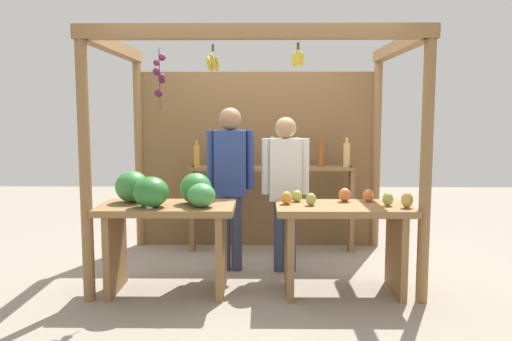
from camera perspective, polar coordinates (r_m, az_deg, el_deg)
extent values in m
plane|color=gray|center=(5.52, 0.03, -10.71)|extent=(12.00, 12.00, 0.00)
cylinder|color=olive|center=(4.60, -18.31, 0.42)|extent=(0.10, 0.10, 2.34)
cylinder|color=olive|center=(4.56, 18.22, 0.37)|extent=(0.10, 0.10, 2.34)
cylinder|color=olive|center=(6.42, -12.78, 2.19)|extent=(0.10, 0.10, 2.34)
cylinder|color=olive|center=(6.39, 13.12, 2.16)|extent=(0.10, 0.10, 2.34)
cube|color=olive|center=(4.37, -0.14, 15.05)|extent=(2.97, 0.12, 0.12)
cube|color=olive|center=(5.53, -15.43, 13.01)|extent=(0.12, 2.01, 0.12)
cube|color=olive|center=(5.49, 15.59, 13.05)|extent=(0.12, 2.01, 0.12)
cube|color=brown|center=(6.28, 0.14, 1.18)|extent=(2.87, 0.04, 2.11)
cylinder|color=brown|center=(4.43, 4.66, 13.49)|extent=(0.02, 0.02, 0.06)
ellipsoid|color=yellow|center=(4.42, 5.11, 12.09)|extent=(0.04, 0.07, 0.12)
ellipsoid|color=yellow|center=(4.45, 5.01, 12.24)|extent=(0.06, 0.06, 0.13)
ellipsoid|color=yellow|center=(4.44, 4.65, 12.06)|extent=(0.08, 0.04, 0.12)
ellipsoid|color=yellow|center=(4.43, 4.38, 11.87)|extent=(0.05, 0.05, 0.12)
ellipsoid|color=yellow|center=(4.41, 4.18, 12.16)|extent=(0.04, 0.06, 0.12)
ellipsoid|color=yellow|center=(4.39, 4.40, 12.02)|extent=(0.05, 0.05, 0.12)
ellipsoid|color=yellow|center=(4.38, 4.63, 12.26)|extent=(0.06, 0.04, 0.12)
ellipsoid|color=yellow|center=(4.40, 4.95, 12.26)|extent=(0.06, 0.06, 0.13)
cylinder|color=brown|center=(4.53, -4.77, 13.33)|extent=(0.02, 0.02, 0.06)
ellipsoid|color=gold|center=(4.51, -4.32, 11.61)|extent=(0.04, 0.09, 0.14)
ellipsoid|color=gold|center=(4.54, -4.69, 11.59)|extent=(0.08, 0.04, 0.14)
ellipsoid|color=gold|center=(4.54, -5.04, 11.94)|extent=(0.06, 0.07, 0.14)
ellipsoid|color=gold|center=(4.50, -5.21, 11.67)|extent=(0.06, 0.08, 0.14)
ellipsoid|color=gold|center=(4.48, -4.72, 11.83)|extent=(0.07, 0.04, 0.14)
cylinder|color=#4C422D|center=(4.81, -10.57, 9.90)|extent=(0.01, 0.01, 0.55)
sphere|color=#601E42|center=(4.85, -10.31, 12.19)|extent=(0.07, 0.07, 0.07)
sphere|color=#601E42|center=(4.81, -10.90, 11.58)|extent=(0.06, 0.06, 0.06)
sphere|color=#601E42|center=(4.84, -10.90, 10.65)|extent=(0.07, 0.07, 0.07)
sphere|color=#511938|center=(4.79, -10.36, 10.11)|extent=(0.06, 0.06, 0.06)
sphere|color=#511938|center=(4.81, -10.33, 9.77)|extent=(0.06, 0.06, 0.06)
sphere|color=#511938|center=(4.79, -10.69, 8.36)|extent=(0.07, 0.07, 0.07)
cube|color=olive|center=(4.72, -9.74, -4.08)|extent=(1.21, 0.64, 0.06)
cube|color=olive|center=(4.92, -15.25, -8.59)|extent=(0.06, 0.58, 0.74)
cube|color=olive|center=(4.75, -3.84, -8.92)|extent=(0.06, 0.58, 0.74)
ellipsoid|color=#38843D|center=(4.89, -13.48, -1.74)|extent=(0.42, 0.42, 0.29)
ellipsoid|color=#38843D|center=(4.72, -6.65, -1.95)|extent=(0.37, 0.37, 0.28)
ellipsoid|color=#429347|center=(4.53, -6.03, -2.73)|extent=(0.29, 0.29, 0.21)
ellipsoid|color=#2D7533|center=(4.59, -11.49, -2.33)|extent=(0.35, 0.35, 0.27)
cylinder|color=white|center=(4.56, -11.68, -3.54)|extent=(0.07, 0.07, 0.09)
cube|color=olive|center=(4.70, 9.62, -4.13)|extent=(1.21, 0.64, 0.06)
cube|color=olive|center=(4.74, 3.68, -8.95)|extent=(0.06, 0.58, 0.74)
cube|color=olive|center=(4.88, 15.20, -8.70)|extent=(0.06, 0.58, 0.74)
ellipsoid|color=#CC7038|center=(4.89, 12.29, -2.70)|extent=(0.13, 0.13, 0.12)
ellipsoid|color=#A8B24C|center=(4.62, 6.08, -3.16)|extent=(0.12, 0.12, 0.11)
ellipsoid|color=#CC7038|center=(4.86, 9.75, -2.66)|extent=(0.16, 0.16, 0.13)
ellipsoid|color=#A8B24C|center=(4.80, 4.53, -2.80)|extent=(0.14, 0.14, 0.11)
ellipsoid|color=gold|center=(4.67, 3.38, -3.02)|extent=(0.11, 0.11, 0.12)
ellipsoid|color=#B79E47|center=(4.65, 16.31, -3.14)|extent=(0.13, 0.13, 0.14)
ellipsoid|color=#A8B24C|center=(4.72, 14.33, -3.07)|extent=(0.11, 0.11, 0.12)
cube|color=olive|center=(6.15, -7.03, -4.19)|extent=(0.05, 0.20, 1.00)
cube|color=olive|center=(6.18, 10.42, -4.19)|extent=(0.05, 0.20, 1.00)
cube|color=olive|center=(6.03, 1.73, 0.25)|extent=(1.87, 0.22, 0.04)
cylinder|color=gold|center=(6.06, -6.54, 1.62)|extent=(0.07, 0.07, 0.25)
cylinder|color=gold|center=(6.05, -6.56, 3.07)|extent=(0.03, 0.03, 0.06)
cylinder|color=#994C1E|center=(6.03, -3.78, 1.66)|extent=(0.08, 0.08, 0.26)
cylinder|color=#994C1E|center=(6.02, -3.79, 3.17)|extent=(0.04, 0.04, 0.06)
cylinder|color=gold|center=(6.01, -1.07, 1.80)|extent=(0.06, 0.06, 0.29)
cylinder|color=gold|center=(6.00, -1.07, 3.45)|extent=(0.03, 0.03, 0.06)
cylinder|color=#D8B266|center=(6.01, 1.78, 1.83)|extent=(0.08, 0.08, 0.29)
cylinder|color=#D8B266|center=(6.00, 1.79, 3.52)|extent=(0.04, 0.04, 0.06)
cylinder|color=silver|center=(6.02, 4.49, 1.79)|extent=(0.07, 0.07, 0.28)
cylinder|color=silver|center=(6.01, 4.51, 3.42)|extent=(0.03, 0.03, 0.06)
cylinder|color=#994C1E|center=(6.05, 7.21, 1.80)|extent=(0.07, 0.07, 0.29)
cylinder|color=#994C1E|center=(6.04, 7.24, 3.46)|extent=(0.03, 0.03, 0.06)
cylinder|color=#D8B266|center=(6.09, 9.95, 1.73)|extent=(0.08, 0.08, 0.28)
cylinder|color=#D8B266|center=(6.08, 9.98, 3.32)|extent=(0.03, 0.03, 0.06)
cylinder|color=#393E5E|center=(5.37, -3.44, -6.87)|extent=(0.11, 0.11, 0.79)
cylinder|color=#393E5E|center=(5.36, -2.15, -6.88)|extent=(0.11, 0.11, 0.79)
cube|color=#2D428C|center=(5.25, -2.84, 0.84)|extent=(0.32, 0.19, 0.66)
cylinder|color=#2D428C|center=(5.26, -5.01, 1.20)|extent=(0.08, 0.08, 0.60)
cylinder|color=#2D428C|center=(5.24, -0.66, 1.20)|extent=(0.08, 0.08, 0.60)
sphere|color=#997051|center=(5.23, -2.87, 5.70)|extent=(0.23, 0.23, 0.23)
cylinder|color=#353E60|center=(5.34, 2.56, -7.19)|extent=(0.11, 0.11, 0.74)
cylinder|color=#353E60|center=(5.34, 3.85, -7.19)|extent=(0.11, 0.11, 0.74)
cube|color=white|center=(5.22, 3.25, 0.11)|extent=(0.32, 0.19, 0.63)
cylinder|color=white|center=(5.22, 1.06, 0.46)|extent=(0.08, 0.08, 0.56)
cylinder|color=white|center=(5.23, 5.44, 0.45)|extent=(0.08, 0.08, 0.56)
sphere|color=tan|center=(5.20, 3.28, 4.72)|extent=(0.21, 0.21, 0.21)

